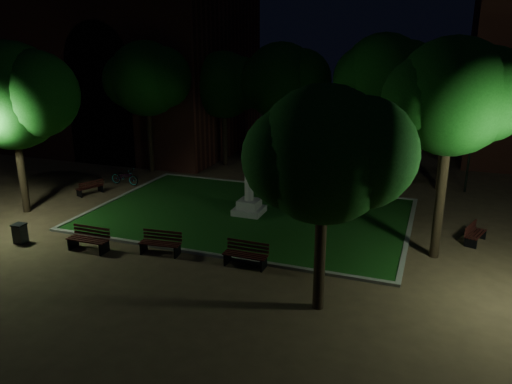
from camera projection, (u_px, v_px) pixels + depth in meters
ground at (233, 229)px, 22.91m from camera, size 80.00×80.00×0.00m
lawn at (249, 214)px, 24.69m from camera, size 15.00×10.00×0.08m
lawn_kerb at (249, 214)px, 24.69m from camera, size 15.40×10.40×0.12m
monument at (249, 196)px, 24.42m from camera, size 1.40×1.40×3.20m
building_main at (112, 52)px, 38.35m from camera, size 20.00×12.00×15.00m
tree_west at (12, 96)px, 23.45m from camera, size 6.26×5.11×8.34m
tree_north_wl at (225, 85)px, 32.85m from camera, size 5.38×4.39×7.61m
tree_north_er at (385, 77)px, 29.03m from camera, size 6.14×5.01×8.73m
tree_ne at (449, 109)px, 27.48m from camera, size 5.03×4.11×6.72m
tree_east at (455, 97)px, 18.09m from camera, size 5.33×4.35×8.52m
tree_se at (327, 155)px, 14.69m from camera, size 5.14×4.20×7.18m
tree_nw at (147, 79)px, 31.04m from camera, size 5.73×4.68×8.29m
tree_far_north at (283, 81)px, 31.85m from camera, size 6.02×4.91×8.19m
lamppost_nw at (157, 120)px, 35.48m from camera, size 1.18×0.28×3.96m
lamppost_ne at (471, 140)px, 27.51m from camera, size 1.18×0.28×4.26m
bench_near_left at (161, 243)px, 20.16m from camera, size 1.74×0.75×0.93m
bench_near_right at (246, 255)px, 19.08m from camera, size 1.72×0.63×0.94m
bench_west_near at (89, 240)px, 20.49m from camera, size 1.77×0.63×0.97m
bench_left_side at (90, 188)px, 27.81m from camera, size 1.04×1.57×0.82m
bench_right_side at (474, 234)px, 21.25m from camera, size 0.98×1.59×0.83m
bench_far_side at (367, 180)px, 29.31m from camera, size 1.62×0.93×0.84m
trash_bin at (20, 233)px, 21.23m from camera, size 0.52×0.52×0.85m
bicycle at (125, 177)px, 29.66m from camera, size 1.85×0.65×0.97m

